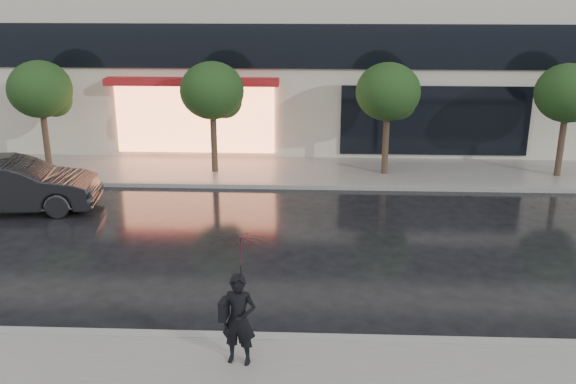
{
  "coord_description": "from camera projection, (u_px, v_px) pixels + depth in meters",
  "views": [
    {
      "loc": [
        0.54,
        -11.77,
        6.66
      ],
      "look_at": [
        -0.13,
        3.94,
        1.4
      ],
      "focal_mm": 40.0,
      "sensor_mm": 36.0,
      "label": 1
    }
  ],
  "objects": [
    {
      "name": "tree_mid_west",
      "position": [
        214.0,
        93.0,
        21.98
      ],
      "size": [
        2.2,
        2.2,
        3.99
      ],
      "color": "#33261C",
      "rests_on": "ground"
    },
    {
      "name": "tree_far_west",
      "position": [
        42.0,
        91.0,
        22.23
      ],
      "size": [
        2.2,
        2.2,
        3.99
      ],
      "color": "#33261C",
      "rests_on": "ground"
    },
    {
      "name": "curb_near",
      "position": [
        284.0,
        339.0,
        12.32
      ],
      "size": [
        60.0,
        0.25,
        0.14
      ],
      "primitive_type": "cube",
      "color": "gray",
      "rests_on": "ground"
    },
    {
      "name": "tree_far_east",
      "position": [
        569.0,
        95.0,
        21.49
      ],
      "size": [
        2.2,
        2.2,
        3.99
      ],
      "color": "#33261C",
      "rests_on": "ground"
    },
    {
      "name": "pedestrian_with_umbrella",
      "position": [
        240.0,
        280.0,
        10.99
      ],
      "size": [
        1.16,
        1.17,
        2.45
      ],
      "rotation": [
        0.0,
        0.0,
        -0.17
      ],
      "color": "black",
      "rests_on": "sidewalk_near"
    },
    {
      "name": "curb_far",
      "position": [
        298.0,
        186.0,
        21.32
      ],
      "size": [
        60.0,
        0.25,
        0.14
      ],
      "primitive_type": "cube",
      "color": "gray",
      "rests_on": "ground"
    },
    {
      "name": "sidewalk_far",
      "position": [
        299.0,
        172.0,
        22.98
      ],
      "size": [
        60.0,
        3.5,
        0.12
      ],
      "primitive_type": "cube",
      "color": "slate",
      "rests_on": "ground"
    },
    {
      "name": "ground",
      "position": [
        286.0,
        316.0,
        13.29
      ],
      "size": [
        120.0,
        120.0,
        0.0
      ],
      "primitive_type": "plane",
      "color": "black",
      "rests_on": "ground"
    },
    {
      "name": "parked_car",
      "position": [
        15.0,
        185.0,
        19.06
      ],
      "size": [
        5.02,
        2.27,
        1.6
      ],
      "primitive_type": "imported",
      "rotation": [
        0.0,
        0.0,
        1.69
      ],
      "color": "black",
      "rests_on": "ground"
    },
    {
      "name": "tree_mid_east",
      "position": [
        390.0,
        94.0,
        21.74
      ],
      "size": [
        2.2,
        2.2,
        3.99
      ],
      "color": "#33261C",
      "rests_on": "ground"
    }
  ]
}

